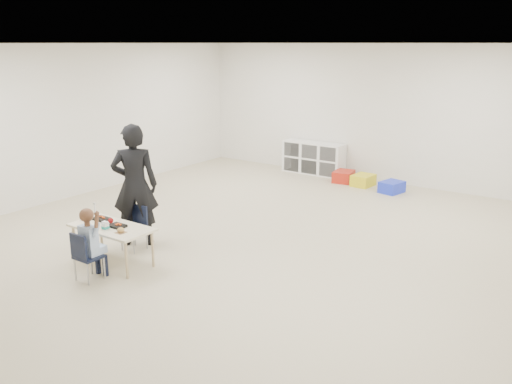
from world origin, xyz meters
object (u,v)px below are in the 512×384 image
Objects in this scene: adult at (135,185)px; chair_near at (89,256)px; cubby_shelf at (313,158)px; table at (113,245)px; child at (87,242)px.

chair_near is at bearing 69.05° from adult.
chair_near is 6.49m from cubby_shelf.
table is 0.81× the size of cubby_shelf.
adult reaches higher than table.
chair_near is 1.39m from adult.
table is at bearing 106.65° from child.
chair_near reaches higher than table.
cubby_shelf is (-0.52, 6.47, 0.04)m from chair_near.
adult reaches higher than chair_near.
adult is (-0.29, 0.69, 0.61)m from table.
adult is at bearing 112.30° from table.
adult reaches higher than child.
cubby_shelf is 0.80× the size of adult.
table is 0.65× the size of adult.
table is 5.98m from cubby_shelf.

